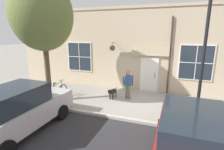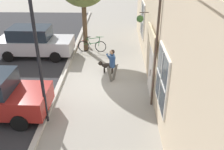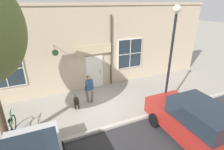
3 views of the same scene
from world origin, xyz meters
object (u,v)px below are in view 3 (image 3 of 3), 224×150
dog_on_leash (76,101)px  pedestrian_walking (89,87)px  leaning_bicycle (13,129)px  parked_car_mid_block (196,123)px  street_lamp (172,48)px

dog_on_leash → pedestrian_walking: bearing=109.7°
leaning_bicycle → pedestrian_walking: bearing=109.6°
parked_car_mid_block → street_lamp: bearing=171.3°
dog_on_leash → leaning_bicycle: size_ratio=0.62×
dog_on_leash → street_lamp: (2.06, 4.00, 2.88)m
pedestrian_walking → parked_car_mid_block: size_ratio=0.37×
pedestrian_walking → dog_on_leash: bearing=-70.3°
pedestrian_walking → dog_on_leash: 1.01m
pedestrian_walking → street_lamp: (2.35, 3.19, 2.35)m
parked_car_mid_block → dog_on_leash: bearing=-139.3°
dog_on_leash → parked_car_mid_block: size_ratio=0.25×
parked_car_mid_block → pedestrian_walking: bearing=-147.8°
dog_on_leash → leaning_bicycle: 3.06m
pedestrian_walking → street_lamp: size_ratio=0.31×
dog_on_leash → parked_car_mid_block: (4.26, 3.66, 0.47)m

